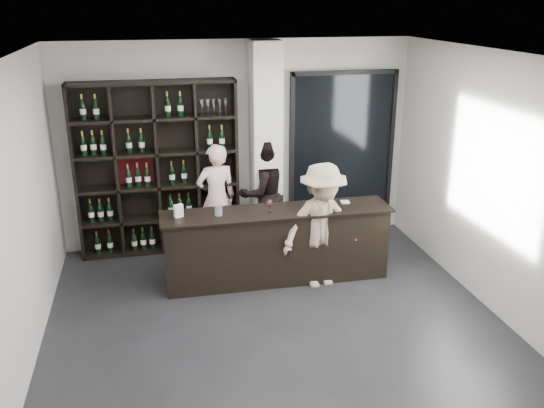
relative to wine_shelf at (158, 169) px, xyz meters
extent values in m
cube|color=black|center=(1.15, -2.57, -1.20)|extent=(5.00, 5.50, 0.01)
cube|color=silver|center=(1.50, -0.10, 0.25)|extent=(0.40, 0.40, 2.90)
cube|color=black|center=(2.70, 0.12, 0.20)|extent=(1.60, 0.08, 2.10)
cube|color=black|center=(2.70, 0.12, 0.20)|extent=(1.48, 0.02, 1.98)
cube|color=black|center=(1.39, -1.26, -0.74)|extent=(2.79, 0.52, 0.92)
cube|color=black|center=(1.39, -1.26, -0.27)|extent=(2.87, 0.60, 0.03)
imported|color=#FFCCCB|center=(0.78, -0.17, -0.42)|extent=(0.62, 0.45, 1.55)
imported|color=black|center=(1.44, -0.17, -0.40)|extent=(0.94, 0.84, 1.60)
imported|color=gray|center=(1.90, -1.52, -0.41)|extent=(1.09, 0.72, 1.58)
cylinder|color=silver|center=(0.67, -1.27, -0.19)|extent=(0.13, 0.13, 0.13)
cube|color=white|center=(2.31, -1.17, -0.25)|extent=(0.12, 0.12, 0.02)
cube|color=white|center=(0.20, -1.23, -0.18)|extent=(0.12, 0.09, 0.16)
camera|label=1|loc=(-0.09, -7.75, 2.22)|focal=38.00mm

